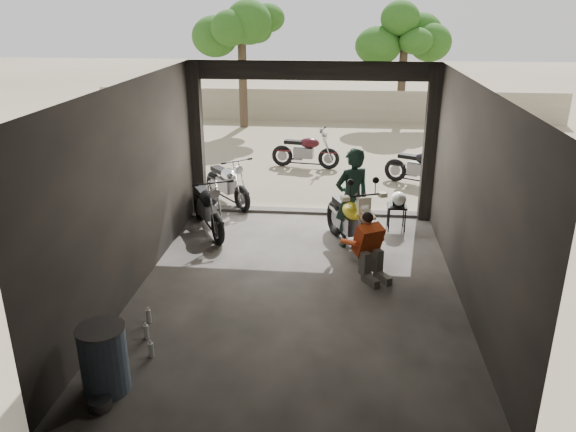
% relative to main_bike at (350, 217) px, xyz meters
% --- Properties ---
extents(ground, '(80.00, 80.00, 0.00)m').
position_rel_main_bike_xyz_m(ground, '(-0.81, -1.70, -0.62)').
color(ground, '#7A6D56').
rests_on(ground, ground).
extents(garage, '(7.00, 7.13, 3.20)m').
position_rel_main_bike_xyz_m(garage, '(-0.81, -1.16, 0.66)').
color(garage, '#2D2B28').
rests_on(garage, ground).
extents(boundary_wall, '(18.00, 0.30, 1.20)m').
position_rel_main_bike_xyz_m(boundary_wall, '(-0.81, 12.30, -0.02)').
color(boundary_wall, gray).
rests_on(boundary_wall, ground).
extents(tree_left, '(2.20, 2.20, 5.60)m').
position_rel_main_bike_xyz_m(tree_left, '(-3.81, 10.80, 3.36)').
color(tree_left, '#382B1E').
rests_on(tree_left, ground).
extents(tree_right, '(2.20, 2.20, 5.00)m').
position_rel_main_bike_xyz_m(tree_right, '(1.99, 12.30, 2.94)').
color(tree_right, '#382B1E').
rests_on(tree_right, ground).
extents(main_bike, '(1.41, 2.02, 1.25)m').
position_rel_main_bike_xyz_m(main_bike, '(0.00, 0.00, 0.00)').
color(main_bike, beige).
rests_on(main_bike, ground).
extents(left_bike, '(1.45, 1.87, 1.17)m').
position_rel_main_bike_xyz_m(left_bike, '(-2.76, 0.58, -0.04)').
color(left_bike, black).
rests_on(left_bike, ground).
extents(outside_bike_a, '(1.60, 1.72, 1.13)m').
position_rel_main_bike_xyz_m(outside_bike_a, '(-2.72, 2.26, -0.06)').
color(outside_bike_a, black).
rests_on(outside_bike_a, ground).
extents(outside_bike_b, '(1.73, 0.92, 1.12)m').
position_rel_main_bike_xyz_m(outside_bike_b, '(-1.18, 5.44, -0.06)').
color(outside_bike_b, '#3C0E13').
rests_on(outside_bike_b, ground).
extents(outside_bike_c, '(1.75, 1.33, 1.10)m').
position_rel_main_bike_xyz_m(outside_bike_c, '(1.77, 4.09, -0.07)').
color(outside_bike_c, black).
rests_on(outside_bike_c, ground).
extents(rider, '(0.82, 0.73, 1.87)m').
position_rel_main_bike_xyz_m(rider, '(0.03, 0.12, 0.31)').
color(rider, black).
rests_on(rider, ground).
extents(mechanic, '(0.86, 0.92, 1.08)m').
position_rel_main_bike_xyz_m(mechanic, '(0.35, -1.22, -0.08)').
color(mechanic, '#D04B1B').
rests_on(mechanic, ground).
extents(stool, '(0.38, 0.38, 0.52)m').
position_rel_main_bike_xyz_m(stool, '(0.94, 1.02, -0.18)').
color(stool, black).
rests_on(stool, ground).
extents(helmet, '(0.35, 0.36, 0.29)m').
position_rel_main_bike_xyz_m(helmet, '(0.95, 0.98, 0.04)').
color(helmet, silver).
rests_on(helmet, stool).
extents(oil_drum, '(0.71, 0.71, 0.83)m').
position_rel_main_bike_xyz_m(oil_drum, '(-2.81, -4.38, -0.21)').
color(oil_drum, '#3F536B').
rests_on(oil_drum, ground).
extents(sign_post, '(0.86, 0.08, 2.57)m').
position_rel_main_bike_xyz_m(sign_post, '(2.64, 1.70, 1.13)').
color(sign_post, black).
rests_on(sign_post, ground).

